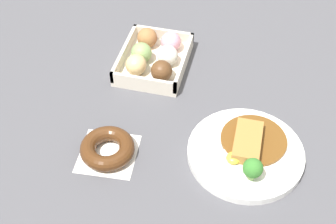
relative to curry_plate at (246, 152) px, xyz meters
name	(u,v)px	position (x,y,z in m)	size (l,w,h in m)	color
ground_plane	(201,124)	(0.07, 0.11, -0.01)	(1.60, 1.60, 0.00)	#4C4C51
curry_plate	(246,152)	(0.00, 0.00, 0.00)	(0.24, 0.24, 0.07)	white
donut_box	(154,57)	(0.24, 0.26, 0.01)	(0.20, 0.16, 0.06)	beige
chocolate_ring_donut	(107,149)	(-0.06, 0.28, 0.00)	(0.13, 0.13, 0.03)	white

